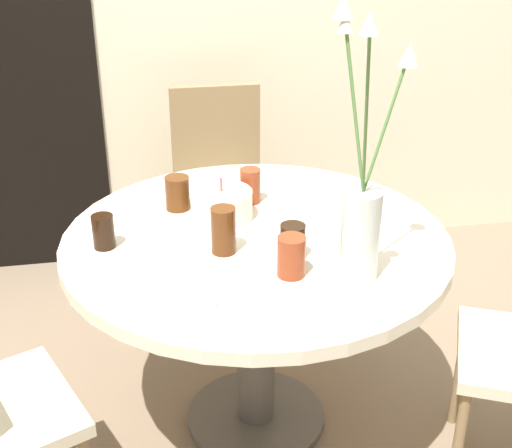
# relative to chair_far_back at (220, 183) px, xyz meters

# --- Properties ---
(ground_plane) EXTENTS (16.00, 16.00, 0.00)m
(ground_plane) POSITION_rel_chair_far_back_xyz_m (-0.01, -0.91, -0.51)
(ground_plane) COLOR #7A6651
(dining_table) EXTENTS (1.17, 1.17, 0.72)m
(dining_table) POSITION_rel_chair_far_back_xyz_m (-0.01, -0.91, 0.08)
(dining_table) COLOR beige
(dining_table) RESTS_ON ground_plane
(chair_far_back) EXTENTS (0.40, 0.40, 0.91)m
(chair_far_back) POSITION_rel_chair_far_back_xyz_m (0.00, 0.00, 0.00)
(chair_far_back) COLOR beige
(chair_far_back) RESTS_ON ground_plane
(birthday_cake) EXTENTS (0.19, 0.19, 0.14)m
(birthday_cake) POSITION_rel_chair_far_back_xyz_m (-0.09, -0.76, 0.25)
(birthday_cake) COLOR white
(birthday_cake) RESTS_ON dining_table
(flower_vase) EXTENTS (0.22, 0.29, 0.73)m
(flower_vase) POSITION_rel_chair_far_back_xyz_m (0.22, -1.19, 0.42)
(flower_vase) COLOR silver
(flower_vase) RESTS_ON dining_table
(side_plate) EXTENTS (0.17, 0.17, 0.01)m
(side_plate) POSITION_rel_chair_far_back_xyz_m (-0.26, -1.24, 0.21)
(side_plate) COLOR silver
(side_plate) RESTS_ON dining_table
(drink_glass_0) EXTENTS (0.07, 0.07, 0.12)m
(drink_glass_0) POSITION_rel_chair_far_back_xyz_m (0.02, -0.66, 0.27)
(drink_glass_0) COLOR maroon
(drink_glass_0) RESTS_ON dining_table
(drink_glass_1) EXTENTS (0.07, 0.07, 0.14)m
(drink_glass_1) POSITION_rel_chair_far_back_xyz_m (-0.12, -0.99, 0.28)
(drink_glass_1) COLOR #51280F
(drink_glass_1) RESTS_ON dining_table
(drink_glass_2) EXTENTS (0.08, 0.08, 0.12)m
(drink_glass_2) POSITION_rel_chair_far_back_xyz_m (0.04, -1.15, 0.27)
(drink_glass_2) COLOR maroon
(drink_glass_2) RESTS_ON dining_table
(drink_glass_3) EXTENTS (0.06, 0.06, 0.10)m
(drink_glass_3) POSITION_rel_chair_far_back_xyz_m (-0.46, -0.90, 0.26)
(drink_glass_3) COLOR black
(drink_glass_3) RESTS_ON dining_table
(drink_glass_4) EXTENTS (0.07, 0.07, 0.10)m
(drink_glass_4) POSITION_rel_chair_far_back_xyz_m (0.07, -1.05, 0.26)
(drink_glass_4) COLOR black
(drink_glass_4) RESTS_ON dining_table
(drink_glass_5) EXTENTS (0.08, 0.08, 0.11)m
(drink_glass_5) POSITION_rel_chair_far_back_xyz_m (-0.22, -0.67, 0.26)
(drink_glass_5) COLOR #51280F
(drink_glass_5) RESTS_ON dining_table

